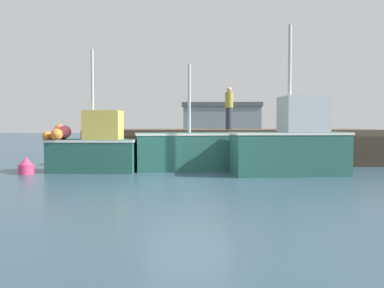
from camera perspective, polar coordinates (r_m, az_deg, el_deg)
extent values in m
cube|color=#2D4756|center=(12.51, -0.42, -5.20)|extent=(120.00, 160.00, 0.10)
cube|color=brown|center=(20.29, 5.56, 1.59)|extent=(12.55, 6.39, 0.25)
cube|color=#392E23|center=(17.25, 6.23, -0.96)|extent=(12.55, 0.24, 1.19)
cylinder|color=#392E23|center=(17.88, -12.93, -0.88)|extent=(0.34, 0.34, 1.19)
cylinder|color=#392E23|center=(17.35, 6.20, -0.94)|extent=(0.34, 0.34, 1.19)
cylinder|color=#392E23|center=(23.37, -4.20, -0.06)|extent=(0.34, 0.34, 1.19)
cylinder|color=#392E23|center=(23.80, 14.15, -0.08)|extent=(0.34, 0.34, 1.19)
cylinder|color=#392E23|center=(17.37, -3.51, -0.92)|extent=(5.90, 0.17, 1.12)
cube|color=#23564C|center=(15.53, -12.83, -1.49)|extent=(2.97, 1.41, 1.13)
cube|color=silver|center=(15.50, -12.85, 0.42)|extent=(3.03, 1.44, 0.08)
cube|color=gold|center=(15.41, -11.54, 2.46)|extent=(1.24, 1.13, 1.00)
cylinder|color=#B7B7BC|center=(15.57, -12.93, 8.18)|extent=(0.10, 0.10, 2.12)
sphere|color=orange|center=(15.21, -17.31, 1.19)|extent=(0.40, 0.40, 0.40)
sphere|color=red|center=(16.16, -16.95, 1.43)|extent=(0.41, 0.41, 0.41)
sphere|color=#EA5B70|center=(15.59, -16.34, 1.55)|extent=(0.45, 0.45, 0.45)
sphere|color=orange|center=(15.53, -18.43, 0.98)|extent=(0.34, 0.34, 0.34)
sphere|color=orange|center=(15.95, -16.91, 1.80)|extent=(0.39, 0.39, 0.39)
sphere|color=orange|center=(15.65, -18.26, 0.43)|extent=(0.41, 0.41, 0.41)
sphere|color=red|center=(15.83, -16.87, 1.28)|extent=(0.52, 0.52, 0.52)
cube|color=#23564C|center=(15.82, -0.35, -0.96)|extent=(4.03, 2.20, 1.35)
cube|color=silver|center=(15.80, -0.36, 1.31)|extent=(4.11, 2.25, 0.08)
cylinder|color=#B7B7BC|center=(15.82, -0.36, 5.96)|extent=(0.11, 0.11, 2.46)
cube|color=#23564C|center=(14.57, 12.58, -1.21)|extent=(3.81, 1.96, 1.40)
cube|color=silver|center=(14.54, 12.60, 1.35)|extent=(3.89, 2.00, 0.08)
cube|color=#B2B7BC|center=(14.69, 14.32, 3.79)|extent=(1.53, 1.48, 1.16)
cylinder|color=#B7B7BC|center=(14.69, 12.69, 10.60)|extent=(0.11, 0.11, 2.31)
cylinder|color=#2D3342|center=(18.69, 4.87, 3.33)|extent=(0.29, 0.29, 0.93)
cylinder|color=#9E9333|center=(18.71, 4.88, 5.76)|extent=(0.34, 0.34, 0.66)
sphere|color=tan|center=(18.75, 4.89, 7.11)|extent=(0.22, 0.22, 0.22)
cube|color=gray|center=(52.08, 3.85, 2.73)|extent=(8.77, 6.29, 3.74)
cube|color=#494C4F|center=(52.13, 3.86, 5.06)|extent=(9.12, 6.54, 0.50)
cylinder|color=#DB3866|center=(15.43, -20.91, -3.12)|extent=(0.51, 0.51, 0.32)
cone|color=#DB3866|center=(15.41, -20.93, -2.05)|extent=(0.41, 0.41, 0.26)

